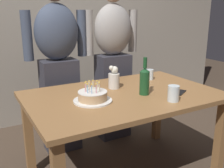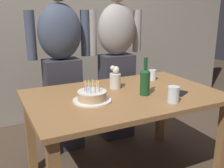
{
  "view_description": "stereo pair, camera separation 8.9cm",
  "coord_description": "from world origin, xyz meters",
  "px_view_note": "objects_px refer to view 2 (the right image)",
  "views": [
    {
      "loc": [
        -1.04,
        -1.69,
        1.39
      ],
      "look_at": [
        -0.12,
        -0.02,
        0.84
      ],
      "focal_mm": 42.31,
      "sensor_mm": 36.0,
      "label": 1
    },
    {
      "loc": [
        -0.96,
        -1.73,
        1.39
      ],
      "look_at": [
        -0.12,
        -0.02,
        0.84
      ],
      "focal_mm": 42.31,
      "sensor_mm": 36.0,
      "label": 2
    }
  ],
  "objects_px": {
    "wine_bottle": "(145,81)",
    "birthday_cake": "(92,96)",
    "person_man_bearded": "(62,64)",
    "person_woman_cardigan": "(117,59)",
    "cell_phone": "(181,93)",
    "flower_vase": "(115,79)",
    "water_glass_near": "(173,94)",
    "water_glass_far": "(152,75)"
  },
  "relations": [
    {
      "from": "person_man_bearded",
      "to": "cell_phone",
      "type": "bearing_deg",
      "value": 127.67
    },
    {
      "from": "water_glass_near",
      "to": "wine_bottle",
      "type": "bearing_deg",
      "value": 111.51
    },
    {
      "from": "water_glass_far",
      "to": "person_man_bearded",
      "type": "distance_m",
      "value": 0.87
    },
    {
      "from": "birthday_cake",
      "to": "wine_bottle",
      "type": "bearing_deg",
      "value": -6.0
    },
    {
      "from": "birthday_cake",
      "to": "cell_phone",
      "type": "bearing_deg",
      "value": -12.17
    },
    {
      "from": "birthday_cake",
      "to": "person_woman_cardigan",
      "type": "height_order",
      "value": "person_woman_cardigan"
    },
    {
      "from": "birthday_cake",
      "to": "wine_bottle",
      "type": "distance_m",
      "value": 0.43
    },
    {
      "from": "water_glass_far",
      "to": "cell_phone",
      "type": "bearing_deg",
      "value": -95.2
    },
    {
      "from": "water_glass_near",
      "to": "person_woman_cardigan",
      "type": "distance_m",
      "value": 1.03
    },
    {
      "from": "person_man_bearded",
      "to": "birthday_cake",
      "type": "bearing_deg",
      "value": 90.41
    },
    {
      "from": "birthday_cake",
      "to": "wine_bottle",
      "type": "xyz_separation_m",
      "value": [
        0.42,
        -0.04,
        0.08
      ]
    },
    {
      "from": "wine_bottle",
      "to": "flower_vase",
      "type": "bearing_deg",
      "value": 115.39
    },
    {
      "from": "wine_bottle",
      "to": "person_man_bearded",
      "type": "bearing_deg",
      "value": 118.18
    },
    {
      "from": "water_glass_near",
      "to": "person_man_bearded",
      "type": "xyz_separation_m",
      "value": [
        -0.52,
        1.03,
        0.08
      ]
    },
    {
      "from": "person_man_bearded",
      "to": "flower_vase",
      "type": "bearing_deg",
      "value": 119.48
    },
    {
      "from": "wine_bottle",
      "to": "birthday_cake",
      "type": "bearing_deg",
      "value": 174.0
    },
    {
      "from": "person_woman_cardigan",
      "to": "flower_vase",
      "type": "bearing_deg",
      "value": 61.56
    },
    {
      "from": "wine_bottle",
      "to": "flower_vase",
      "type": "distance_m",
      "value": 0.29
    },
    {
      "from": "birthday_cake",
      "to": "person_woman_cardigan",
      "type": "distance_m",
      "value": 0.96
    },
    {
      "from": "water_glass_near",
      "to": "cell_phone",
      "type": "distance_m",
      "value": 0.22
    },
    {
      "from": "water_glass_near",
      "to": "water_glass_far",
      "type": "height_order",
      "value": "water_glass_near"
    },
    {
      "from": "water_glass_near",
      "to": "cell_phone",
      "type": "height_order",
      "value": "water_glass_near"
    },
    {
      "from": "flower_vase",
      "to": "water_glass_far",
      "type": "bearing_deg",
      "value": 10.82
    },
    {
      "from": "water_glass_far",
      "to": "water_glass_near",
      "type": "bearing_deg",
      "value": -110.89
    },
    {
      "from": "birthday_cake",
      "to": "water_glass_near",
      "type": "bearing_deg",
      "value": -28.21
    },
    {
      "from": "person_man_bearded",
      "to": "person_woman_cardigan",
      "type": "xyz_separation_m",
      "value": [
        0.59,
        0.0,
        0.0
      ]
    },
    {
      "from": "water_glass_near",
      "to": "person_woman_cardigan",
      "type": "bearing_deg",
      "value": 85.79
    },
    {
      "from": "water_glass_near",
      "to": "flower_vase",
      "type": "bearing_deg",
      "value": 113.6
    },
    {
      "from": "wine_bottle",
      "to": "flower_vase",
      "type": "relative_size",
      "value": 1.51
    },
    {
      "from": "birthday_cake",
      "to": "flower_vase",
      "type": "xyz_separation_m",
      "value": [
        0.3,
        0.22,
        0.05
      ]
    },
    {
      "from": "person_woman_cardigan",
      "to": "cell_phone",
      "type": "bearing_deg",
      "value": 96.51
    },
    {
      "from": "birthday_cake",
      "to": "person_man_bearded",
      "type": "height_order",
      "value": "person_man_bearded"
    },
    {
      "from": "water_glass_far",
      "to": "cell_phone",
      "type": "relative_size",
      "value": 0.67
    },
    {
      "from": "cell_phone",
      "to": "person_man_bearded",
      "type": "distance_m",
      "value": 1.15
    },
    {
      "from": "water_glass_near",
      "to": "birthday_cake",
      "type": "bearing_deg",
      "value": 151.79
    },
    {
      "from": "water_glass_near",
      "to": "cell_phone",
      "type": "bearing_deg",
      "value": 35.18
    },
    {
      "from": "water_glass_far",
      "to": "cell_phone",
      "type": "distance_m",
      "value": 0.45
    },
    {
      "from": "cell_phone",
      "to": "flower_vase",
      "type": "xyz_separation_m",
      "value": [
        -0.39,
        0.37,
        0.08
      ]
    },
    {
      "from": "cell_phone",
      "to": "person_woman_cardigan",
      "type": "height_order",
      "value": "person_woman_cardigan"
    },
    {
      "from": "water_glass_far",
      "to": "person_woman_cardigan",
      "type": "xyz_separation_m",
      "value": [
        -0.14,
        0.45,
        0.09
      ]
    },
    {
      "from": "birthday_cake",
      "to": "cell_phone",
      "type": "distance_m",
      "value": 0.71
    },
    {
      "from": "cell_phone",
      "to": "water_glass_near",
      "type": "bearing_deg",
      "value": -174.47
    }
  ]
}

